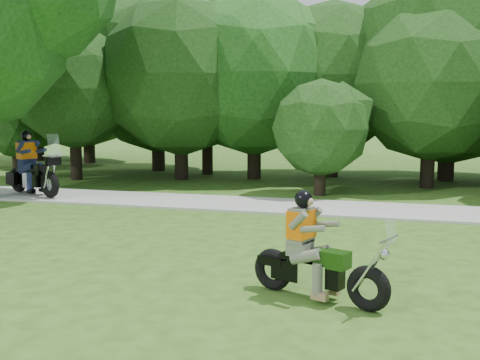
# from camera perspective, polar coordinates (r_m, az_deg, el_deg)

# --- Properties ---
(ground) EXTENTS (100.00, 100.00, 0.00)m
(ground) POSITION_cam_1_polar(r_m,az_deg,el_deg) (7.75, 5.66, -13.18)
(ground) COLOR #2D5217
(ground) RESTS_ON ground
(walkway) EXTENTS (60.00, 2.20, 0.06)m
(walkway) POSITION_cam_1_polar(r_m,az_deg,el_deg) (15.44, 10.75, -2.74)
(walkway) COLOR #A4A49F
(walkway) RESTS_ON ground
(tree_line) EXTENTS (40.01, 12.96, 7.65)m
(tree_line) POSITION_cam_1_polar(r_m,az_deg,el_deg) (21.93, 13.67, 9.76)
(tree_line) COLOR black
(tree_line) RESTS_ON ground
(chopper_motorcycle) EXTENTS (2.06, 1.10, 1.52)m
(chopper_motorcycle) POSITION_cam_1_polar(r_m,az_deg,el_deg) (8.43, 6.85, -7.50)
(chopper_motorcycle) COLOR black
(chopper_motorcycle) RESTS_ON ground
(touring_motorcycle) EXTENTS (2.29, 1.45, 1.85)m
(touring_motorcycle) POSITION_cam_1_polar(r_m,az_deg,el_deg) (18.32, -19.26, 0.78)
(touring_motorcycle) COLOR black
(touring_motorcycle) RESTS_ON walkway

